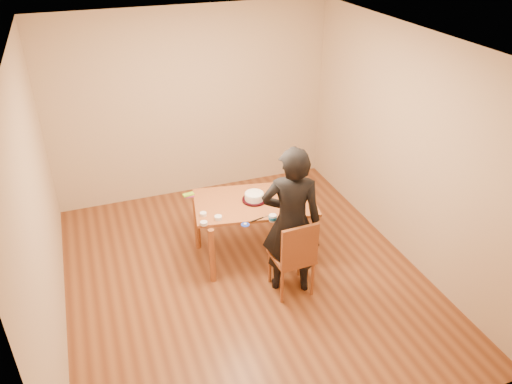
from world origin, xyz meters
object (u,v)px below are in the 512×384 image
object	(u,v)px
cake_plate	(254,200)
person	(291,222)
dining_chair	(292,256)
dining_table	(255,202)
cake	(254,196)

from	to	relation	value
cake_plate	person	size ratio (longest dim) A/B	0.17
dining_chair	cake_plate	size ratio (longest dim) A/B	1.45
person	dining_table	bearing A→B (deg)	-57.46
cake	dining_chair	bearing A→B (deg)	-79.31
dining_table	dining_chair	world-z (taller)	dining_table
dining_table	cake	xyz separation A→B (m)	(0.00, 0.01, 0.08)
cake	dining_table	bearing A→B (deg)	-97.26
dining_table	cake_plate	distance (m)	0.03
cake	cake_plate	bearing A→B (deg)	0.00
dining_table	cake_plate	bearing A→B (deg)	93.26
cake_plate	person	distance (m)	0.77
dining_chair	cake	xyz separation A→B (m)	(-0.15, 0.79, 0.36)
dining_table	dining_chair	xyz separation A→B (m)	(0.15, -0.78, -0.28)
cake_plate	dining_chair	bearing A→B (deg)	-79.31
dining_chair	person	size ratio (longest dim) A/B	0.24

